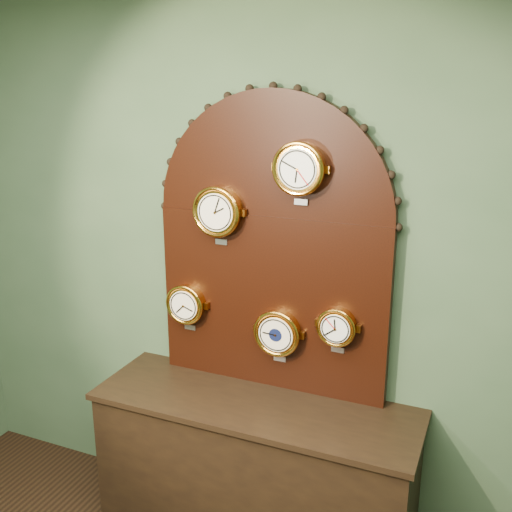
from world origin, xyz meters
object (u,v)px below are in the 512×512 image
at_px(arabic_clock, 299,169).
at_px(barometer, 278,333).
at_px(display_board, 272,236).
at_px(tide_clock, 337,327).
at_px(roman_clock, 218,211).
at_px(hygrometer, 186,304).
at_px(shop_counter, 254,476).

relative_size(arabic_clock, barometer, 1.02).
relative_size(display_board, tide_clock, 6.26).
bearing_deg(roman_clock, hygrometer, 179.73).
height_order(roman_clock, tide_clock, roman_clock).
bearing_deg(tide_clock, shop_counter, -156.94).
bearing_deg(tide_clock, arabic_clock, -179.60).
relative_size(shop_counter, arabic_clock, 5.34).
distance_m(roman_clock, tide_clock, 0.80).
relative_size(roman_clock, arabic_clock, 1.02).
relative_size(roman_clock, tide_clock, 1.25).
distance_m(roman_clock, barometer, 0.67).
distance_m(shop_counter, arabic_clock, 1.59).
bearing_deg(roman_clock, display_board, 14.46).
xyz_separation_m(display_board, barometer, (0.06, -0.07, -0.47)).
relative_size(shop_counter, display_board, 1.05).
bearing_deg(display_board, shop_counter, -90.00).
bearing_deg(hygrometer, barometer, -0.08).
distance_m(shop_counter, tide_clock, 0.92).
xyz_separation_m(display_board, hygrometer, (-0.46, -0.07, -0.40)).
bearing_deg(tide_clock, hygrometer, -179.95).
height_order(shop_counter, display_board, display_board).
distance_m(display_board, barometer, 0.48).
bearing_deg(display_board, tide_clock, -10.27).
xyz_separation_m(arabic_clock, tide_clock, (0.21, 0.00, -0.74)).
bearing_deg(shop_counter, hygrometer, 161.47).
height_order(roman_clock, arabic_clock, arabic_clock).
bearing_deg(hygrometer, tide_clock, 0.05).
xyz_separation_m(roman_clock, tide_clock, (0.62, 0.00, -0.51)).
bearing_deg(display_board, roman_clock, -165.54).
distance_m(hygrometer, tide_clock, 0.82).
xyz_separation_m(display_board, roman_clock, (-0.26, -0.07, 0.12)).
distance_m(display_board, roman_clock, 0.29).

